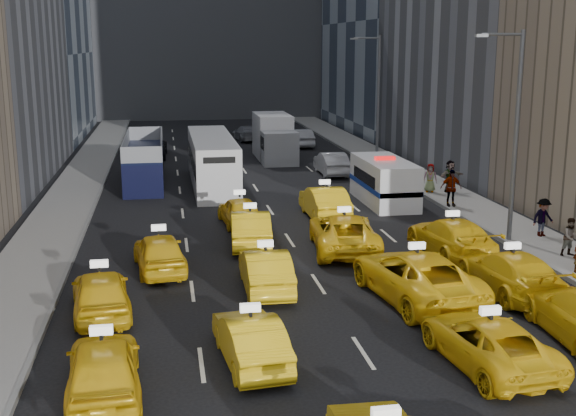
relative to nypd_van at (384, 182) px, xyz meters
name	(u,v)px	position (x,y,z in m)	size (l,w,h in m)	color
ground	(384,385)	(-6.32, -20.63, -1.15)	(160.00, 160.00, 0.00)	black
sidewalk_west	(72,196)	(-16.82, 4.37, -1.08)	(3.00, 90.00, 0.15)	gray
sidewalk_east	(428,184)	(4.18, 4.37, -1.08)	(3.00, 90.00, 0.15)	gray
curb_west	(99,195)	(-15.37, 4.37, -1.06)	(0.15, 90.00, 0.18)	slate
curb_east	(405,185)	(2.73, 4.37, -1.06)	(0.15, 90.00, 0.18)	slate
streetlight_near	(514,130)	(2.86, -8.63, 3.77)	(2.15, 0.22, 9.00)	#595B60
streetlight_far	(377,96)	(2.86, 11.37, 3.77)	(2.15, 0.22, 9.00)	#595B60
taxi_4	(104,367)	(-13.25, -20.00, -0.40)	(1.77, 4.39, 1.50)	yellow
taxi_5	(251,339)	(-9.50, -18.74, -0.47)	(1.44, 4.13, 1.36)	yellow
taxi_6	(488,342)	(-3.25, -19.94, -0.49)	(2.20, 4.78, 1.33)	yellow
taxi_8	(101,293)	(-13.75, -14.43, -0.41)	(1.75, 4.36, 1.48)	yellow
taxi_9	(266,270)	(-8.27, -12.91, -0.42)	(1.54, 4.43, 1.46)	yellow
taxi_10	(416,275)	(-3.42, -14.68, -0.33)	(2.73, 5.92, 1.65)	yellow
taxi_11	(511,273)	(-0.01, -14.72, -0.40)	(2.09, 5.15, 1.49)	yellow
taxi_12	(160,252)	(-11.93, -10.13, -0.41)	(1.75, 4.35, 1.48)	yellow
taxi_13	(250,228)	(-8.13, -7.17, -0.39)	(1.62, 4.63, 1.53)	yellow
taxi_14	(344,232)	(-4.38, -8.57, -0.38)	(2.56, 5.55, 1.54)	yellow
taxi_15	(451,237)	(-0.23, -9.98, -0.39)	(2.14, 5.26, 1.53)	yellow
taxi_16	(240,211)	(-8.20, -3.57, -0.46)	(1.63, 4.05, 1.38)	yellow
taxi_17	(325,202)	(-3.93, -2.88, -0.35)	(1.70, 4.87, 1.61)	yellow
nypd_van	(384,182)	(0.00, 0.00, 0.00)	(3.08, 6.18, 2.54)	silver
double_decker	(144,160)	(-12.87, 8.13, 0.28)	(2.97, 10.07, 2.89)	black
city_bus	(212,161)	(-8.80, 6.49, 0.34)	(3.17, 11.78, 3.01)	silver
box_truck	(274,138)	(-3.57, 15.90, 0.47)	(3.20, 7.41, 3.29)	white
misc_car_0	(332,163)	(-0.82, 8.96, -0.40)	(1.59, 4.55, 1.50)	#A7A8AF
misc_car_1	(149,147)	(-12.78, 18.56, -0.37)	(2.58, 5.59, 1.55)	black
misc_car_2	(247,133)	(-4.38, 26.86, -0.48)	(1.89, 4.65, 1.35)	gray
misc_car_3	(199,139)	(-8.77, 22.77, -0.40)	(1.77, 4.41, 1.50)	black
misc_car_4	(301,138)	(-0.32, 22.26, -0.41)	(1.57, 4.50, 1.48)	#9D9FA5
pedestrian_1	(571,237)	(4.22, -11.36, -0.23)	(0.75, 0.41, 1.55)	gray
pedestrian_2	(543,217)	(4.66, -8.36, -0.16)	(1.09, 0.45, 1.69)	gray
pedestrian_3	(451,188)	(3.01, -1.95, -0.04)	(1.13, 0.51, 1.93)	gray
pedestrian_4	(430,178)	(3.26, 1.72, -0.19)	(0.80, 0.43, 1.63)	gray
pedestrian_5	(450,176)	(4.39, 1.56, -0.09)	(1.69, 0.49, 1.82)	gray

